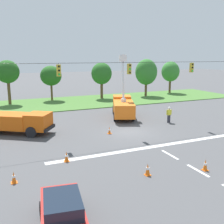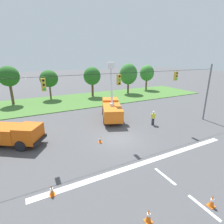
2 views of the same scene
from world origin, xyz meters
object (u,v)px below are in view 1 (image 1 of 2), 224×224
traffic_cone_foreground_right (148,169)px  tree_west (7,72)px  tree_centre (51,76)px  traffic_cone_mid_left (205,165)px  utility_truck_bucket_lift (123,105)px  utility_truck_support_near (17,121)px  tree_east_end (170,72)px  sedan_red (63,213)px  tree_east (102,74)px  tree_far_east (146,72)px  traffic_cone_lane_edge_b (109,130)px  road_worker (169,114)px  traffic_cone_foreground_left (14,177)px  traffic_cone_lane_edge_a (66,156)px

traffic_cone_foreground_right → tree_west: bearing=102.6°
tree_centre → traffic_cone_foreground_right: 30.43m
traffic_cone_mid_left → tree_centre: bearing=96.9°
tree_west → utility_truck_bucket_lift: (12.03, -14.39, -3.45)m
utility_truck_support_near → tree_east_end: bearing=30.0°
tree_east_end → traffic_cone_mid_left: (-19.37, -30.76, -3.86)m
tree_east_end → sedan_red: size_ratio=1.37×
tree_east → utility_truck_bucket_lift: (-2.70, -13.89, -2.86)m
tree_east → traffic_cone_mid_left: 30.15m
tree_west → tree_far_east: (23.13, -1.05, -0.49)m
sedan_red → tree_centre: bearing=79.9°
traffic_cone_foreground_right → tree_east_end: bearing=52.3°
traffic_cone_mid_left → traffic_cone_lane_edge_b: size_ratio=1.09×
road_worker → tree_east: bearing=92.3°
traffic_cone_foreground_right → traffic_cone_foreground_left: bearing=163.8°
tree_centre → utility_truck_support_near: size_ratio=0.83×
utility_truck_bucket_lift → tree_east: bearing=79.0°
traffic_cone_foreground_left → utility_truck_support_near: bearing=84.9°
tree_west → traffic_cone_lane_edge_a: bearing=-84.3°
traffic_cone_foreground_right → traffic_cone_mid_left: traffic_cone_foreground_right is taller
sedan_red → traffic_cone_foreground_left: (-1.63, 5.29, -0.45)m
road_worker → traffic_cone_foreground_right: bearing=-130.9°
traffic_cone_mid_left → tree_west: bearing=108.9°
traffic_cone_mid_left → traffic_cone_lane_edge_a: (-7.78, 4.97, -0.01)m
tree_west → tree_east: 14.76m
traffic_cone_foreground_left → traffic_cone_mid_left: traffic_cone_mid_left is taller
traffic_cone_foreground_left → traffic_cone_lane_edge_b: bearing=37.6°
tree_east_end → road_worker: (-14.16, -19.53, -3.22)m
road_worker → traffic_cone_foreground_right: 13.71m
tree_far_east → traffic_cone_mid_left: tree_far_east is taller
tree_east → road_worker: 18.63m
tree_centre → utility_truck_bucket_lift: bearing=-70.4°
tree_far_east → traffic_cone_mid_left: bearing=-113.9°
tree_east_end → traffic_cone_lane_edge_a: size_ratio=8.43×
tree_far_east → utility_truck_bucket_lift: (-11.09, -13.33, -2.96)m
tree_west → tree_east_end: bearing=1.4°
road_worker → traffic_cone_foreground_right: road_worker is taller
traffic_cone_lane_edge_a → traffic_cone_foreground_left: bearing=-151.9°
tree_west → road_worker: 24.68m
tree_centre → traffic_cone_foreground_right: (-0.01, -30.21, -3.67)m
utility_truck_bucket_lift → road_worker: bearing=-52.1°
tree_east → utility_truck_bucket_lift: bearing=-101.0°
utility_truck_support_near → road_worker: 15.78m
tree_east_end → traffic_cone_foreground_left: size_ratio=8.92×
traffic_cone_foreground_left → tree_east: bearing=59.2°
tree_far_east → sedan_red: 38.68m
tree_west → traffic_cone_foreground_left: bearing=-92.3°
sedan_red → traffic_cone_mid_left: bearing=12.9°
tree_east → traffic_cone_mid_left: size_ratio=8.23×
tree_centre → road_worker: tree_centre is taller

